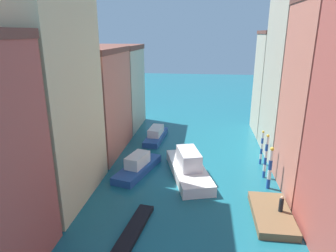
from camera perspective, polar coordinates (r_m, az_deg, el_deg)
ground_plane at (r=40.15m, az=4.78°, el=-4.30°), size 154.00×154.00×0.00m
building_left_1 at (r=27.88m, az=-23.86°, el=8.06°), size 7.74×10.75×21.97m
building_left_2 at (r=38.70m, az=-14.66°, el=4.63°), size 7.74×11.38×13.23m
building_left_3 at (r=48.70m, az=-10.05°, el=7.44°), size 7.74×9.74×13.16m
building_right_1 at (r=30.45m, az=29.51°, el=4.14°), size 7.74×8.34×17.99m
building_right_2 at (r=38.78m, az=24.92°, el=9.77°), size 7.74×9.70×21.41m
building_right_3 at (r=47.64m, az=21.35°, el=7.57°), size 7.74×7.58×15.24m
waterfront_dock at (r=27.31m, az=19.38°, el=-15.76°), size 3.10×6.15×0.64m
person_on_dock at (r=26.99m, az=21.01°, el=-13.94°), size 0.36×0.36×1.42m
mooring_pole_0 at (r=30.89m, az=19.10°, el=-7.57°), size 0.40×0.40×4.43m
mooring_pole_1 at (r=32.88m, az=18.35°, el=-5.51°), size 0.32×0.32×4.92m
mooring_pole_2 at (r=36.27m, az=17.64°, el=-3.92°), size 0.29×0.29×4.17m
vaporetto_white at (r=32.36m, az=3.97°, el=-7.96°), size 5.87×10.28×2.93m
gondola_black at (r=23.21m, az=-8.46°, el=-21.91°), size 2.59×10.43×0.37m
motorboat_0 at (r=33.30m, az=-5.87°, el=-7.69°), size 4.30×7.89×2.11m
motorboat_1 at (r=43.03m, az=-2.35°, el=-1.72°), size 2.61×7.58×1.86m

